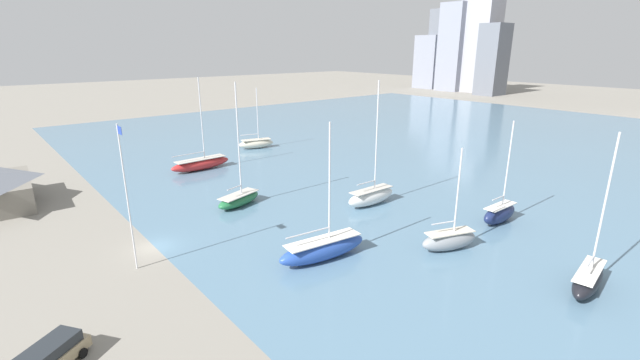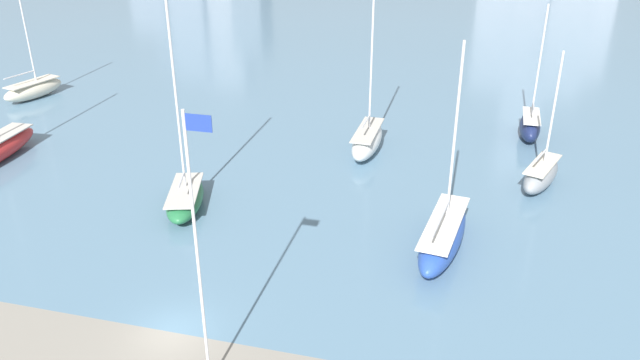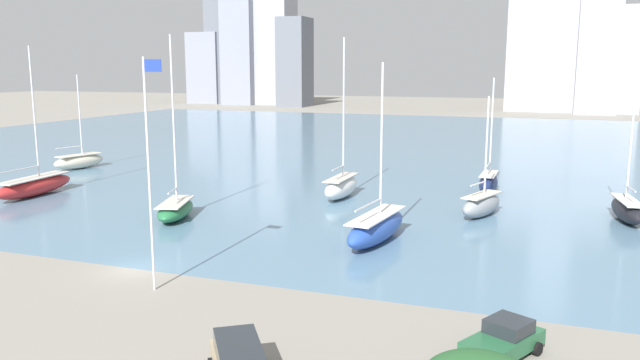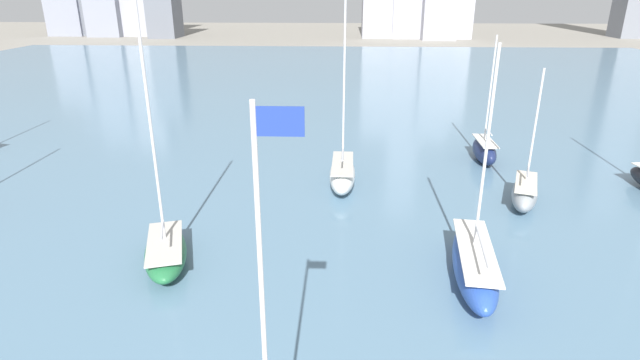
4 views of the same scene
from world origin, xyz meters
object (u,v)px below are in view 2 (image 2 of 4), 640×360
object	(u,v)px
sailboat_white	(367,140)
sailboat_green	(185,197)
sailboat_gray	(541,174)
sailboat_navy	(530,125)
sailboat_blue	(443,235)
sailboat_cream	(33,89)
flag_pole	(198,251)

from	to	relation	value
sailboat_white	sailboat_green	world-z (taller)	sailboat_white
sailboat_green	sailboat_gray	distance (m)	27.31
sailboat_white	sailboat_navy	size ratio (longest dim) A/B	1.33
sailboat_blue	sailboat_cream	size ratio (longest dim) A/B	1.10
flag_pole	sailboat_green	distance (m)	19.33
flag_pole	sailboat_blue	bearing A→B (deg)	56.32
sailboat_navy	sailboat_cream	bearing A→B (deg)	-177.31
flag_pole	sailboat_green	world-z (taller)	sailboat_green
sailboat_navy	sailboat_gray	bearing A→B (deg)	-86.83
sailboat_cream	sailboat_navy	bearing A→B (deg)	15.77
sailboat_green	sailboat_blue	world-z (taller)	sailboat_green
sailboat_green	sailboat_cream	size ratio (longest dim) A/B	1.30
sailboat_cream	sailboat_navy	size ratio (longest dim) A/B	1.01
sailboat_white	sailboat_cream	distance (m)	38.92
flag_pole	sailboat_gray	distance (m)	31.49
sailboat_gray	sailboat_navy	xyz separation A→B (m)	(-0.37, 10.77, 0.10)
sailboat_white	sailboat_cream	size ratio (longest dim) A/B	1.31
sailboat_green	sailboat_blue	xyz separation A→B (m)	(18.67, -1.19, 0.22)
sailboat_green	sailboat_cream	xyz separation A→B (m)	(-27.51, 19.57, 0.10)
flag_pole	sailboat_green	xyz separation A→B (m)	(-8.86, 15.92, -6.47)
sailboat_white	sailboat_green	bearing A→B (deg)	-127.69
sailboat_green	sailboat_cream	world-z (taller)	sailboat_green
sailboat_white	sailboat_gray	xyz separation A→B (m)	(14.40, -3.51, -0.10)
sailboat_white	sailboat_navy	xyz separation A→B (m)	(14.03, 7.26, 0.00)
sailboat_cream	sailboat_navy	xyz separation A→B (m)	(52.50, 1.35, 0.17)
flag_pole	sailboat_cream	world-z (taller)	flag_pole
sailboat_gray	sailboat_navy	size ratio (longest dim) A/B	0.88
flag_pole	sailboat_navy	distance (m)	40.69
flag_pole	sailboat_white	world-z (taller)	sailboat_white
flag_pole	sailboat_cream	bearing A→B (deg)	135.71
sailboat_green	sailboat_navy	distance (m)	32.59
sailboat_white	sailboat_cream	world-z (taller)	sailboat_white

